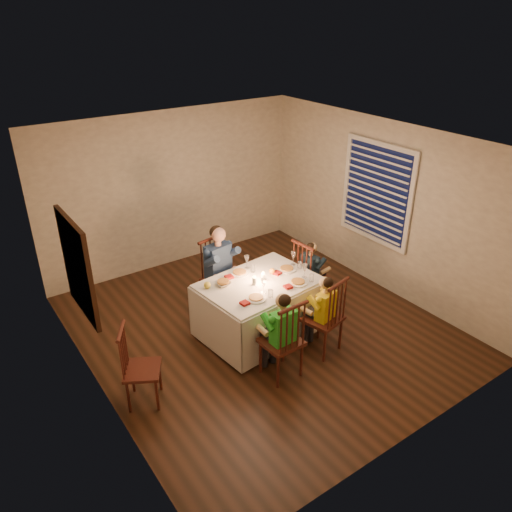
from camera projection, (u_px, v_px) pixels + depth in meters
ground at (260, 327)px, 6.98m from camera, size 5.00×5.00×0.00m
wall_left at (86, 296)px, 5.24m from camera, size 0.02×5.00×2.60m
wall_right at (382, 207)px, 7.54m from camera, size 0.02×5.00×2.60m
wall_back at (173, 190)px, 8.22m from camera, size 4.50×0.02×2.60m
ceiling at (261, 143)px, 5.80m from camera, size 5.00×5.00×0.00m
dining_table at (259, 297)px, 6.62m from camera, size 1.63×1.25×0.76m
chair_adult at (221, 307)px, 7.43m from camera, size 0.51×0.49×1.08m
chair_near_left at (280, 373)px, 6.11m from camera, size 0.46×0.44×1.08m
chair_near_right at (321, 349)px, 6.54m from camera, size 0.53×0.52×1.08m
chair_end at (309, 305)px, 7.49m from camera, size 0.46×0.48×1.08m
chair_extra at (146, 400)px, 5.70m from camera, size 0.54×0.55×0.99m
adult at (221, 307)px, 7.43m from camera, size 0.56×0.53×1.31m
child_green at (280, 373)px, 6.11m from camera, size 0.41×0.37×1.14m
child_yellow at (321, 349)px, 6.54m from camera, size 0.43×0.41×1.09m
child_teal at (309, 305)px, 7.49m from camera, size 0.34×0.36×1.04m
setting_adult at (240, 273)px, 6.72m from camera, size 0.29×0.29×0.02m
setting_green at (256, 298)px, 6.14m from camera, size 0.29×0.29×0.02m
setting_yellow at (298, 282)px, 6.49m from camera, size 0.29×0.29×0.02m
setting_teal at (287, 269)px, 6.81m from camera, size 0.29×0.29×0.02m
candle_left at (254, 281)px, 6.45m from camera, size 0.06×0.06×0.10m
candle_right at (263, 277)px, 6.54m from camera, size 0.06×0.06×0.10m
squash at (207, 285)px, 6.36m from camera, size 0.09×0.09×0.09m
orange_fruit at (272, 271)px, 6.70m from camera, size 0.08×0.08×0.08m
serving_bowl at (223, 284)px, 6.43m from camera, size 0.21×0.21×0.05m
wall_mirror at (78, 267)px, 5.39m from camera, size 0.06×0.95×1.15m
window_blinds at (376, 193)px, 7.50m from camera, size 0.07×1.34×1.54m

